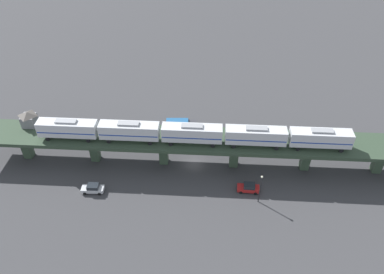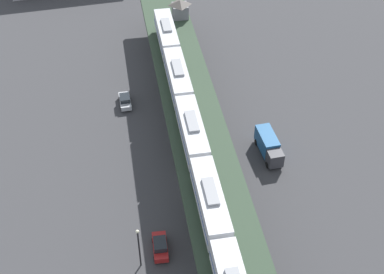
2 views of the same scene
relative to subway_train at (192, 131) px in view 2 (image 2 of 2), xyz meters
name	(u,v)px [view 2 (image 2 of 2)]	position (x,y,z in m)	size (l,w,h in m)	color
ground_plane	(202,180)	(1.37, -0.44, -9.43)	(400.00, 400.00, 0.00)	#38383A
elevated_viaduct	(203,151)	(1.35, -0.60, -3.49)	(15.99, 92.38, 6.89)	#2C3D2C
subway_train	(192,131)	(0.00, 0.00, 0.00)	(7.98, 62.42, 4.45)	silver
signal_hut	(180,8)	(6.69, 34.59, -0.74)	(3.48, 3.48, 3.40)	slate
street_car_silver	(125,100)	(-6.58, 19.84, -8.49)	(2.13, 4.49, 1.89)	#B7BABF
street_car_red	(160,246)	(-7.07, -11.10, -8.49)	(2.36, 4.59, 1.89)	#AD1E1E
delivery_truck	(269,146)	(12.62, 2.36, -7.67)	(2.51, 7.25, 3.20)	#333338
street_lamp	(139,245)	(-9.89, -12.64, -5.32)	(0.44, 0.44, 6.94)	black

